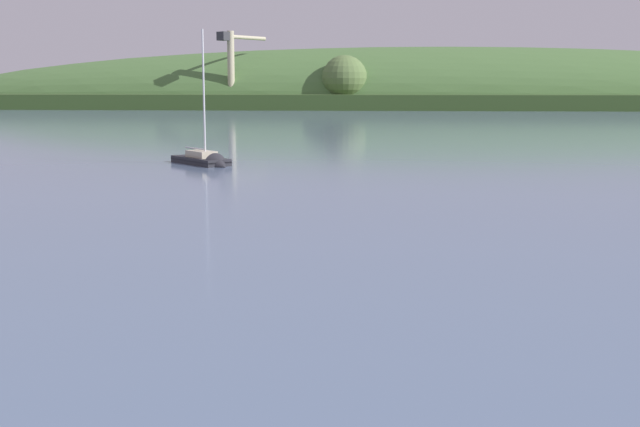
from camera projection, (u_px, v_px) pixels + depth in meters
name	position (u px, v px, depth m)	size (l,w,h in m)	color
far_shoreline_hill	(415.00, 106.00, 261.57)	(436.33, 74.37, 38.71)	#314A21
dockside_crane	(232.00, 69.00, 242.80)	(12.33, 17.66, 23.19)	#4C4C51
sailboat_midwater_white	(206.00, 163.00, 76.17)	(7.39, 7.61, 13.78)	#232328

